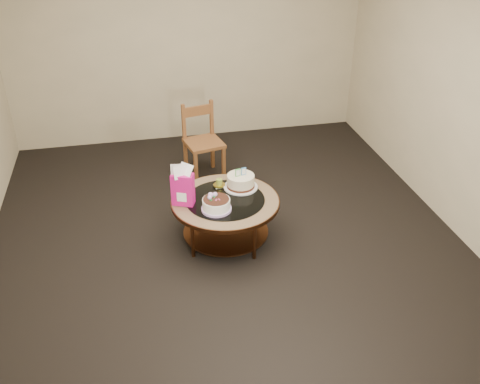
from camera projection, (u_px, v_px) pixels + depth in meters
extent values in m
plane|color=black|center=(226.00, 239.00, 5.22)|extent=(5.00, 5.00, 0.00)
cube|color=tan|center=(187.00, 40.00, 6.66)|extent=(4.50, 0.02, 2.60)
cube|color=tan|center=(325.00, 319.00, 2.45)|extent=(4.50, 0.02, 2.60)
cube|color=tan|center=(461.00, 96.00, 4.97)|extent=(0.02, 5.00, 2.60)
cylinder|color=#552E18|center=(256.00, 207.00, 5.34)|extent=(0.04, 0.04, 0.42)
cylinder|color=#552E18|center=(200.00, 205.00, 5.37)|extent=(0.04, 0.04, 0.42)
cylinder|color=#552E18|center=(193.00, 238.00, 4.88)|extent=(0.04, 0.04, 0.42)
cylinder|color=#552E18|center=(254.00, 239.00, 4.86)|extent=(0.04, 0.04, 0.42)
cylinder|color=#552E18|center=(226.00, 231.00, 5.17)|extent=(0.82, 0.82, 0.02)
cylinder|color=#552E18|center=(225.00, 202.00, 5.00)|extent=(1.02, 1.02, 0.04)
cylinder|color=#8E704E|center=(225.00, 200.00, 4.99)|extent=(1.00, 1.00, 0.01)
cylinder|color=black|center=(225.00, 200.00, 4.99)|extent=(0.74, 0.74, 0.01)
cylinder|color=#C39EDF|center=(216.00, 209.00, 4.82)|extent=(0.27, 0.27, 0.02)
cylinder|color=silver|center=(216.00, 205.00, 4.80)|extent=(0.25, 0.25, 0.11)
cylinder|color=black|center=(216.00, 199.00, 4.77)|extent=(0.24, 0.24, 0.01)
sphere|color=#C39EDF|center=(211.00, 195.00, 4.79)|extent=(0.05, 0.05, 0.05)
sphere|color=#C39EDF|center=(215.00, 194.00, 4.81)|extent=(0.04, 0.04, 0.04)
sphere|color=#C39EDF|center=(210.00, 198.00, 4.76)|extent=(0.04, 0.04, 0.04)
cone|color=#1E7134|center=(214.00, 197.00, 4.78)|extent=(0.03, 0.03, 0.02)
cone|color=#1E7134|center=(208.00, 197.00, 4.79)|extent=(0.04, 0.04, 0.02)
cone|color=#1E7134|center=(217.00, 195.00, 4.82)|extent=(0.04, 0.04, 0.02)
cone|color=#1E7134|center=(211.00, 200.00, 4.74)|extent=(0.04, 0.04, 0.02)
cylinder|color=white|center=(241.00, 187.00, 5.17)|extent=(0.33, 0.33, 0.01)
cylinder|color=#401D12|center=(241.00, 185.00, 5.16)|extent=(0.27, 0.27, 0.02)
cylinder|color=beige|center=(241.00, 180.00, 5.13)|extent=(0.26, 0.26, 0.10)
cube|color=#4BAF51|center=(238.00, 173.00, 5.08)|extent=(0.05, 0.02, 0.07)
cube|color=white|center=(238.00, 173.00, 5.08)|extent=(0.04, 0.02, 0.06)
cube|color=#3D86D0|center=(244.00, 171.00, 5.10)|extent=(0.05, 0.02, 0.07)
cube|color=white|center=(244.00, 171.00, 5.10)|extent=(0.04, 0.02, 0.06)
cube|color=#D8147B|center=(183.00, 189.00, 4.84)|extent=(0.22, 0.18, 0.31)
cube|color=white|center=(183.00, 194.00, 4.87)|extent=(0.13, 0.14, 0.09)
cube|color=#ECDD61|center=(219.00, 186.00, 5.20)|extent=(0.11, 0.11, 0.01)
cylinder|color=gold|center=(219.00, 185.00, 5.19)|extent=(0.12, 0.12, 0.01)
cylinder|color=olive|center=(219.00, 182.00, 5.17)|extent=(0.06, 0.06, 0.06)
cylinder|color=black|center=(219.00, 179.00, 5.16)|extent=(0.00, 0.00, 0.01)
cube|color=brown|center=(204.00, 143.00, 6.11)|extent=(0.47, 0.47, 0.04)
cube|color=brown|center=(196.00, 169.00, 6.03)|extent=(0.05, 0.05, 0.43)
cube|color=brown|center=(224.00, 163.00, 6.15)|extent=(0.05, 0.05, 0.43)
cube|color=brown|center=(186.00, 156.00, 6.29)|extent=(0.05, 0.05, 0.43)
cube|color=brown|center=(213.00, 151.00, 6.42)|extent=(0.05, 0.05, 0.43)
cube|color=brown|center=(184.00, 123.00, 6.07)|extent=(0.05, 0.05, 0.44)
cube|color=brown|center=(212.00, 118.00, 6.20)|extent=(0.05, 0.05, 0.44)
cube|color=brown|center=(197.00, 111.00, 6.08)|extent=(0.34, 0.10, 0.11)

